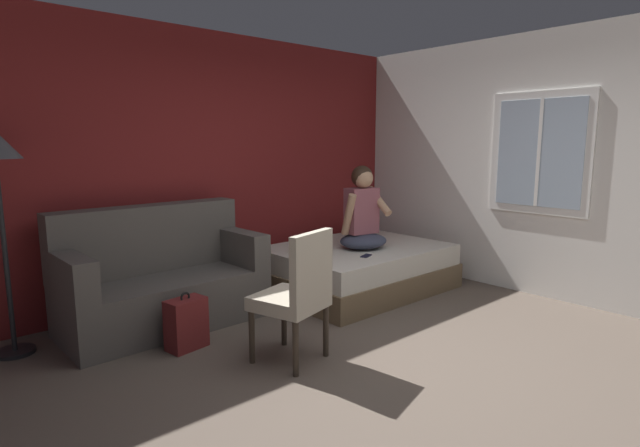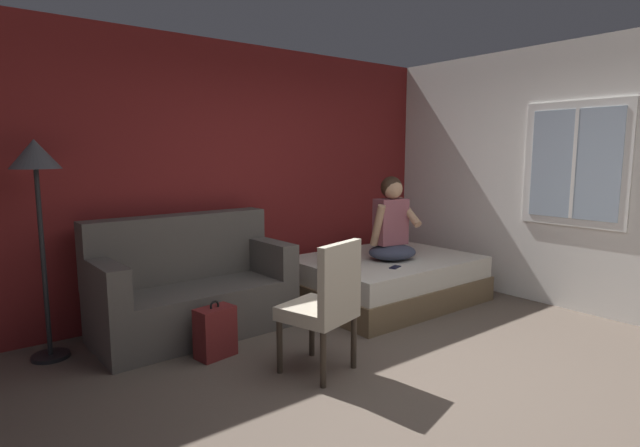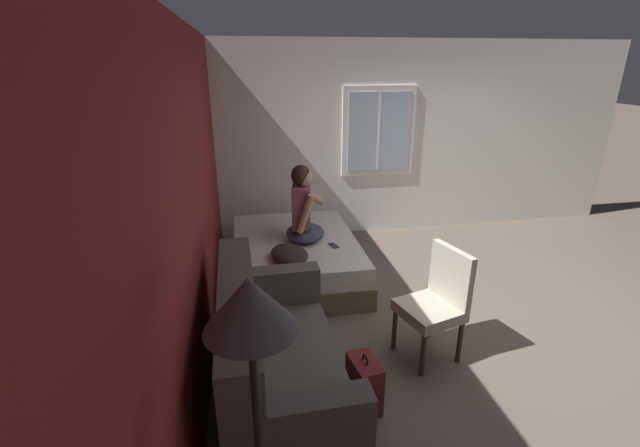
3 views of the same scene
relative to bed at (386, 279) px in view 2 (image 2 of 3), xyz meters
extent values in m
plane|color=brown|center=(-1.22, -1.76, -0.24)|extent=(40.00, 40.00, 0.00)
cube|color=maroon|center=(-1.22, 0.98, 1.11)|extent=(9.95, 0.16, 2.70)
cube|color=silver|center=(1.34, -1.76, 1.11)|extent=(0.16, 6.71, 2.70)
cube|color=white|center=(1.24, -1.36, 1.25)|extent=(0.02, 1.04, 1.24)
cube|color=#9EB2C6|center=(1.23, -1.36, 1.25)|extent=(0.01, 0.88, 1.08)
cube|color=white|center=(1.23, -1.36, 1.25)|extent=(0.01, 0.04, 1.08)
cube|color=brown|center=(0.00, 0.00, -0.11)|extent=(1.88, 1.44, 0.26)
cube|color=beige|center=(0.00, 0.00, 0.13)|extent=(1.83, 1.40, 0.22)
cube|color=#514C47|center=(-2.05, 0.33, -0.02)|extent=(1.72, 0.83, 0.44)
cube|color=#514C47|center=(-2.05, 0.63, 0.50)|extent=(1.70, 0.27, 0.60)
cube|color=#514C47|center=(-2.81, 0.32, 0.36)|extent=(0.20, 0.80, 0.32)
cube|color=#514C47|center=(-1.29, 0.35, 0.36)|extent=(0.20, 0.80, 0.32)
cylinder|color=#382D23|center=(-1.53, -0.69, -0.04)|extent=(0.04, 0.04, 0.40)
cylinder|color=#382D23|center=(-1.91, -0.80, -0.04)|extent=(0.04, 0.04, 0.40)
cylinder|color=#382D23|center=(-1.43, -1.06, -0.04)|extent=(0.04, 0.04, 0.40)
cylinder|color=#382D23|center=(-1.80, -1.17, -0.04)|extent=(0.04, 0.04, 0.40)
cube|color=#B2A893|center=(-1.67, -0.93, 0.21)|extent=(0.57, 0.57, 0.10)
cube|color=#B2A893|center=(-1.61, -1.12, 0.50)|extent=(0.46, 0.18, 0.48)
ellipsoid|color=#383D51|center=(-0.03, -0.12, 0.32)|extent=(0.59, 0.52, 0.16)
cube|color=#8C4C56|center=(-0.02, -0.08, 0.64)|extent=(0.36, 0.25, 0.48)
cylinder|color=tan|center=(-0.23, -0.09, 0.62)|extent=(0.12, 0.22, 0.44)
cylinder|color=tan|center=(0.13, -0.19, 0.74)|extent=(0.14, 0.38, 0.29)
sphere|color=tan|center=(-0.03, -0.10, 0.99)|extent=(0.21, 0.21, 0.21)
ellipsoid|color=black|center=(-0.02, -0.08, 1.00)|extent=(0.26, 0.26, 0.23)
cube|color=maroon|center=(-2.14, -0.24, -0.04)|extent=(0.32, 0.23, 0.40)
cube|color=maroon|center=(-2.16, -0.12, -0.13)|extent=(0.24, 0.09, 0.18)
torus|color=black|center=(-2.14, -0.24, 0.18)|extent=(0.09, 0.03, 0.09)
ellipsoid|color=#2D231E|center=(-0.56, 0.12, 0.31)|extent=(0.58, 0.51, 0.14)
cube|color=black|center=(-0.28, -0.40, 0.25)|extent=(0.16, 0.11, 0.01)
cylinder|color=black|center=(-3.18, 0.54, -0.22)|extent=(0.28, 0.28, 0.03)
cylinder|color=black|center=(-3.18, 0.54, 0.52)|extent=(0.04, 0.04, 1.45)
cone|color=#4C4C51|center=(-3.18, 0.54, 1.35)|extent=(0.36, 0.36, 0.22)
camera|label=1|loc=(-3.82, -3.70, 1.36)|focal=28.00mm
camera|label=2|loc=(-3.82, -3.70, 1.36)|focal=28.00mm
camera|label=3|loc=(-4.55, 0.53, 2.19)|focal=24.00mm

